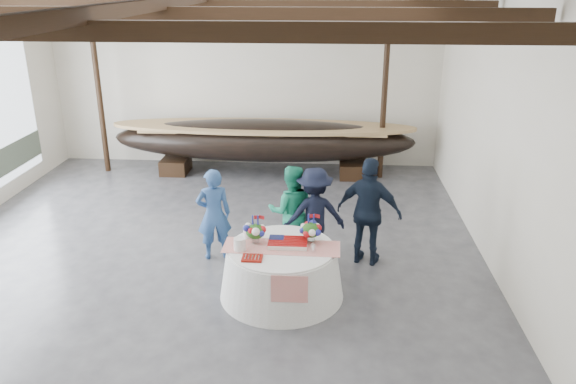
{
  "coord_description": "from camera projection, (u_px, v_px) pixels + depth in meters",
  "views": [
    {
      "loc": [
        2.14,
        -8.43,
        4.68
      ],
      "look_at": [
        1.5,
        0.66,
        1.2
      ],
      "focal_mm": 35.0,
      "sensor_mm": 36.0,
      "label": 1
    }
  ],
  "objects": [
    {
      "name": "banquet_table",
      "position": [
        282.0,
        271.0,
        8.73
      ],
      "size": [
        1.94,
        1.94,
        0.83
      ],
      "color": "silver",
      "rests_on": "ground"
    },
    {
      "name": "guest_woman_teal",
      "position": [
        291.0,
        211.0,
        9.88
      ],
      "size": [
        0.87,
        0.7,
        1.68
      ],
      "primitive_type": "imported",
      "rotation": [
        0.0,
        0.0,
        3.23
      ],
      "color": "#1C936E",
      "rests_on": "ground"
    },
    {
      "name": "guest_man_right",
      "position": [
        369.0,
        212.0,
        9.55
      ],
      "size": [
        1.21,
        0.79,
        1.91
      ],
      "primitive_type": "imported",
      "rotation": [
        0.0,
        0.0,
        2.83
      ],
      "color": "black",
      "rests_on": "ground"
    },
    {
      "name": "pavilion_structure",
      "position": [
        196.0,
        23.0,
        9.04
      ],
      "size": [
        9.8,
        11.76,
        4.5
      ],
      "color": "black",
      "rests_on": "ground"
    },
    {
      "name": "wall_right",
      "position": [
        514.0,
        149.0,
        8.54
      ],
      "size": [
        0.02,
        12.0,
        4.5
      ],
      "primitive_type": "cube",
      "color": "silver",
      "rests_on": "ground"
    },
    {
      "name": "tabletop_items",
      "position": [
        279.0,
        235.0,
        8.64
      ],
      "size": [
        1.8,
        0.95,
        0.4
      ],
      "color": "red",
      "rests_on": "banquet_table"
    },
    {
      "name": "guest_man_left",
      "position": [
        314.0,
        215.0,
        9.71
      ],
      "size": [
        1.21,
        0.85,
        1.7
      ],
      "primitive_type": "imported",
      "rotation": [
        0.0,
        0.0,
        3.36
      ],
      "color": "black",
      "rests_on": "ground"
    },
    {
      "name": "longboat_display",
      "position": [
        263.0,
        140.0,
        14.0
      ],
      "size": [
        7.55,
        1.51,
        1.42
      ],
      "color": "black",
      "rests_on": "ground"
    },
    {
      "name": "guest_woman_blue",
      "position": [
        214.0,
        214.0,
        9.77
      ],
      "size": [
        0.7,
        0.56,
        1.66
      ],
      "primitive_type": "imported",
      "rotation": [
        0.0,
        0.0,
        3.45
      ],
      "color": "navy",
      "rests_on": "ground"
    },
    {
      "name": "wall_back",
      "position": [
        245.0,
        79.0,
        14.46
      ],
      "size": [
        10.0,
        0.02,
        4.5
      ],
      "primitive_type": "cube",
      "color": "silver",
      "rests_on": "ground"
    },
    {
      "name": "floor",
      "position": [
        199.0,
        268.0,
        9.67
      ],
      "size": [
        10.0,
        12.0,
        0.01
      ],
      "primitive_type": "cube",
      "color": "#3D3D42",
      "rests_on": "ground"
    }
  ]
}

